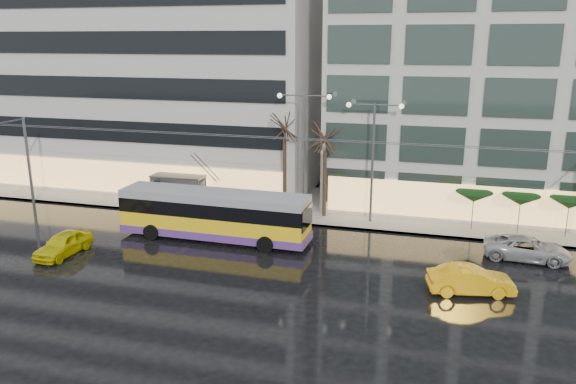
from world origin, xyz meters
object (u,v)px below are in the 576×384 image
at_px(trolleybus, 214,216).
at_px(bus_shelter, 175,183).
at_px(street_lamp_near, 304,138).
at_px(taxi_a, 63,244).

height_order(trolleybus, bus_shelter, trolleybus).
relative_size(street_lamp_near, taxi_a, 2.16).
bearing_deg(taxi_a, bus_shelter, 82.13).
bearing_deg(trolleybus, taxi_a, -147.15).
bearing_deg(bus_shelter, trolleybus, -45.89).
distance_m(trolleybus, street_lamp_near, 8.81).
distance_m(trolleybus, bus_shelter, 8.41).
bearing_deg(taxi_a, street_lamp_near, 44.77).
height_order(street_lamp_near, taxi_a, street_lamp_near).
distance_m(bus_shelter, street_lamp_near, 11.14).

